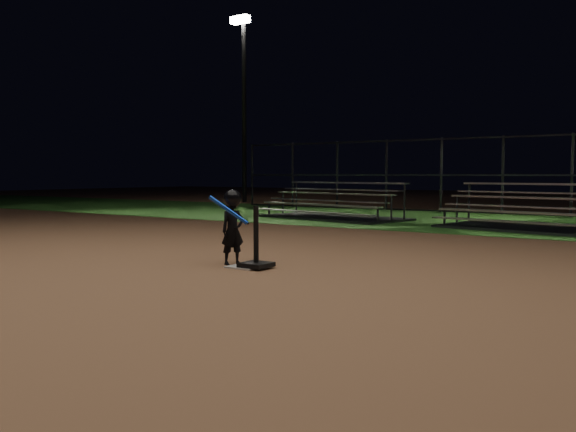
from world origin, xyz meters
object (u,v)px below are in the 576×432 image
object	(u,v)px
batting_tee	(256,255)
light_pole_left	(243,93)
child_batter	(233,225)
bleacher_left	(332,211)
home_plate	(247,266)
bleacher_right	(540,221)

from	to	relation	value
batting_tee	light_pole_left	xyz separation A→B (m)	(-12.17, 14.96, 4.77)
batting_tee	light_pole_left	bearing A→B (deg)	129.14
child_batter	batting_tee	bearing A→B (deg)	-78.60
child_batter	bleacher_left	world-z (taller)	child_batter
batting_tee	child_batter	distance (m)	0.64
home_plate	child_batter	world-z (taller)	child_batter
bleacher_left	bleacher_right	size ratio (longest dim) A/B	0.99
bleacher_left	batting_tee	bearing A→B (deg)	-54.89
home_plate	bleacher_right	bearing A→B (deg)	74.79
bleacher_right	bleacher_left	bearing A→B (deg)	-174.21
bleacher_left	home_plate	bearing A→B (deg)	-55.83
batting_tee	bleacher_right	xyz separation A→B (m)	(1.99, 7.96, 0.04)
home_plate	child_batter	bearing A→B (deg)	163.34
bleacher_left	bleacher_right	xyz separation A→B (m)	(5.72, -0.47, 0.00)
child_batter	bleacher_left	xyz separation A→B (m)	(-3.23, 8.32, -0.35)
batting_tee	child_batter	size ratio (longest dim) A/B	0.78
bleacher_left	light_pole_left	size ratio (longest dim) A/B	0.56
home_plate	bleacher_left	distance (m)	9.15
home_plate	bleacher_left	bearing A→B (deg)	112.92
home_plate	batting_tee	bearing A→B (deg)	-4.56
home_plate	child_batter	xyz separation A→B (m)	(-0.33, 0.10, 0.55)
home_plate	light_pole_left	distance (m)	19.79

